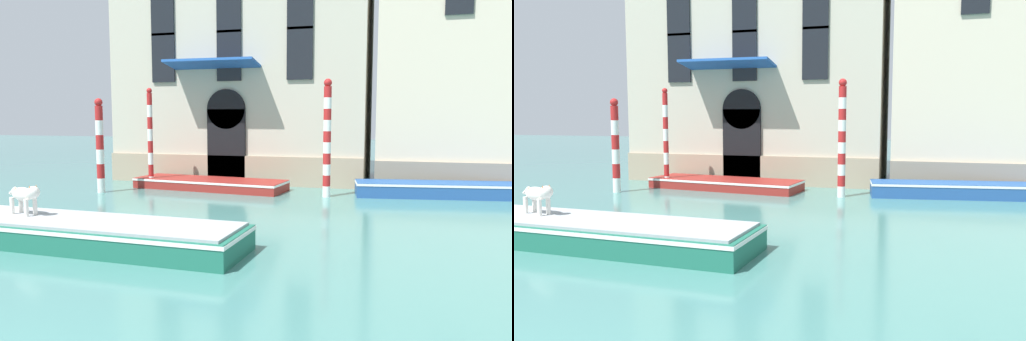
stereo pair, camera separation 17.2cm
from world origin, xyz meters
TOP-DOWN VIEW (x-y plane):
  - palazzo_left at (-1.85, 20.15)m, footprint 11.03×7.40m
  - boat_foreground at (-2.43, 6.77)m, footprint 8.74×2.29m
  - dog_on_deck at (-3.39, 6.85)m, footprint 1.05×0.52m
  - boat_moored_near_palazzo at (-2.16, 15.60)m, footprint 6.20×2.51m
  - boat_moored_far at (6.58, 15.95)m, footprint 6.38×2.16m
  - mooring_pole_0 at (2.51, 14.88)m, footprint 0.28×0.28m
  - mooring_pole_1 at (-4.54, 15.29)m, footprint 0.21×0.21m
  - mooring_pole_2 at (-5.79, 13.69)m, footprint 0.29×0.29m

SIDE VIEW (x-z plane):
  - boat_moored_near_palazzo at x=-2.16m, z-range 0.01..0.42m
  - boat_moored_far at x=6.58m, z-range 0.01..0.54m
  - boat_foreground at x=-2.43m, z-range 0.02..0.61m
  - dog_on_deck at x=-3.39m, z-range 0.70..1.42m
  - mooring_pole_2 at x=-5.79m, z-range 0.02..3.54m
  - mooring_pole_1 at x=-4.54m, z-range 0.02..3.97m
  - mooring_pole_0 at x=2.51m, z-range 0.02..4.17m
  - palazzo_left at x=-1.85m, z-range -0.02..13.81m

